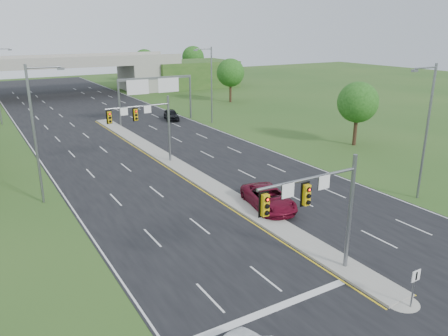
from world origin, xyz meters
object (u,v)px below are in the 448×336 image
overpass (60,78)px  car_far_c (171,115)px  keep_right_sign (415,282)px  signal_mast_far (148,120)px  car_far_a (269,198)px  signal_mast_near (322,202)px  sign_gantry (155,87)px

overpass → car_far_c: overpass is taller
keep_right_sign → signal_mast_far: bearing=94.4°
signal_mast_far → keep_right_sign: (2.26, -29.45, -3.21)m
signal_mast_far → car_far_a: 16.22m
signal_mast_near → signal_mast_far: same height
keep_right_sign → overpass: 84.55m
car_far_a → car_far_c: (7.77, 35.63, -0.03)m
signal_mast_near → sign_gantry: bearing=78.8°
sign_gantry → overpass: bearing=100.8°
signal_mast_near → car_far_c: size_ratio=1.49×
signal_mast_near → car_far_c: signal_mast_near is taller
car_far_c → signal_mast_near: bearing=-89.8°
signal_mast_near → sign_gantry: (8.95, 44.99, 0.51)m
keep_right_sign → sign_gantry: sign_gantry is taller
car_far_c → keep_right_sign: bearing=-86.1°
signal_mast_near → signal_mast_far: size_ratio=1.00×
signal_mast_far → car_far_c: size_ratio=1.49×
signal_mast_near → signal_mast_far: bearing=90.0°
signal_mast_far → sign_gantry: signal_mast_far is taller
car_far_c → sign_gantry: bearing=-158.1°
keep_right_sign → sign_gantry: 50.04m
keep_right_sign → car_far_c: 50.65m
signal_mast_far → keep_right_sign: bearing=-85.6°
car_far_c → car_far_a: bearing=-87.8°
signal_mast_far → overpass: (2.26, 55.07, -1.17)m
signal_mast_near → car_far_c: 46.94m
car_far_a → sign_gantry: bearing=93.1°
sign_gantry → car_far_a: size_ratio=1.95×
signal_mast_near → car_far_a: (3.76, 9.70, -3.88)m
signal_mast_near → overpass: bearing=88.4°
signal_mast_near → keep_right_sign: bearing=-63.1°
car_far_c → overpass: bearing=119.4°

